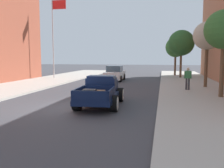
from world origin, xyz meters
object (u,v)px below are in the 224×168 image
street_tree_nearest (224,30)px  hotrod_truck_navy (101,91)px  pedestrian_sidewalk_right (188,77)px  street_tree_farthest (176,47)px  street_tree_second (207,36)px  car_background_white (115,74)px  flagpole (55,29)px  street_tree_third (181,43)px

street_tree_nearest → hotrod_truck_navy: bearing=-155.1°
pedestrian_sidewalk_right → street_tree_farthest: 14.74m
street_tree_nearest → street_tree_second: bearing=90.9°
car_background_white → street_tree_farthest: (6.71, 7.24, 3.08)m
street_tree_second → pedestrian_sidewalk_right: bearing=-126.7°
hotrod_truck_navy → car_background_white: 13.52m
flagpole → street_tree_farthest: size_ratio=1.82×
street_tree_third → street_tree_farthest: bearing=98.4°
hotrod_truck_navy → street_tree_farthest: bearing=76.9°
car_background_white → street_tree_nearest: 13.84m
street_tree_farthest → street_tree_nearest: bearing=-83.6°
street_tree_third → street_tree_second: bearing=-81.4°
hotrod_truck_navy → street_tree_third: bearing=73.0°
flagpole → street_tree_farthest: bearing=25.9°
street_tree_nearest → street_tree_farthest: bearing=96.4°
hotrod_truck_navy → pedestrian_sidewalk_right: bearing=50.4°
street_tree_second → street_tree_nearest: bearing=-89.1°
car_background_white → pedestrian_sidewalk_right: bearing=-46.1°
pedestrian_sidewalk_right → street_tree_third: (0.23, 11.18, 3.13)m
pedestrian_sidewalk_right → street_tree_farthest: bearing=91.0°
flagpole → car_background_white: bearing=-3.8°
hotrod_truck_navy → street_tree_second: 11.20m
street_tree_second → street_tree_farthest: (-1.86, 12.33, -0.40)m
hotrod_truck_navy → street_tree_nearest: size_ratio=0.96×
hotrod_truck_navy → car_background_white: car_background_white is taller
street_tree_second → street_tree_third: street_tree_third is taller
flagpole → street_tree_second: flagpole is taller
street_tree_second → street_tree_third: 9.14m
hotrod_truck_navy → street_tree_third: size_ratio=0.90×
car_background_white → street_tree_third: street_tree_third is taller
flagpole → street_tree_second: size_ratio=1.74×
street_tree_farthest → street_tree_third: bearing=-81.6°
street_tree_nearest → street_tree_farthest: size_ratio=1.04×
car_background_white → street_tree_third: (7.20, 3.94, 3.44)m
street_tree_nearest → street_tree_second: (-0.08, 5.16, 0.07)m
street_tree_third → street_tree_farthest: (-0.49, 3.29, -0.37)m
hotrod_truck_navy → street_tree_nearest: 8.20m
hotrod_truck_navy → street_tree_second: size_ratio=0.95×
flagpole → street_tree_farthest: 15.58m
street_tree_nearest → car_background_white: bearing=130.2°
hotrod_truck_navy → street_tree_farthest: street_tree_farthest is taller
hotrod_truck_navy → street_tree_third: 18.44m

